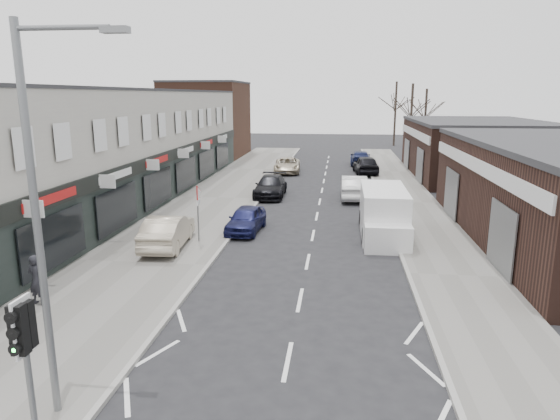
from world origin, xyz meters
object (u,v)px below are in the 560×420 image
(parked_car_right_b, at_px, (366,165))
(parked_car_left_a, at_px, (246,219))
(traffic_light, at_px, (24,340))
(parked_car_left_b, at_px, (271,186))
(parked_car_right_a, at_px, (354,187))
(warning_sign, at_px, (198,197))
(sedan_on_pavement, at_px, (168,231))
(pedestrian, at_px, (37,280))
(parked_car_left_c, at_px, (287,165))
(parked_car_right_c, at_px, (360,158))
(street_lamp, at_px, (43,207))
(white_van, at_px, (383,214))

(parked_car_right_b, bearing_deg, parked_car_left_a, 65.87)
(traffic_light, relative_size, parked_car_left_b, 0.64)
(parked_car_left_a, relative_size, parked_car_right_a, 0.80)
(traffic_light, height_order, warning_sign, traffic_light)
(sedan_on_pavement, bearing_deg, pedestrian, 67.94)
(parked_car_right_a, bearing_deg, parked_car_left_c, -63.22)
(pedestrian, bearing_deg, parked_car_left_b, -94.19)
(traffic_light, relative_size, parked_car_right_c, 0.65)
(street_lamp, relative_size, warning_sign, 2.96)
(traffic_light, bearing_deg, parked_car_right_a, 75.36)
(sedan_on_pavement, bearing_deg, traffic_light, 93.79)
(warning_sign, bearing_deg, parked_car_right_a, 56.81)
(warning_sign, distance_m, white_van, 8.95)
(parked_car_left_c, bearing_deg, pedestrian, -103.24)
(parked_car_left_c, bearing_deg, parked_car_right_c, 37.65)
(street_lamp, height_order, parked_car_left_c, street_lamp)
(pedestrian, bearing_deg, parked_car_right_b, -101.21)
(street_lamp, height_order, parked_car_right_a, street_lamp)
(traffic_light, relative_size, street_lamp, 0.39)
(parked_car_left_b, bearing_deg, pedestrian, -105.41)
(parked_car_left_a, xyz_separation_m, parked_car_right_a, (5.60, 8.94, 0.13))
(parked_car_left_b, relative_size, parked_car_left_c, 1.01)
(parked_car_left_b, xyz_separation_m, parked_car_left_c, (0.00, 10.78, -0.03))
(pedestrian, xyz_separation_m, parked_car_right_a, (10.58, 18.86, -0.18))
(sedan_on_pavement, bearing_deg, warning_sign, -142.39)
(parked_car_left_b, bearing_deg, warning_sign, -99.52)
(street_lamp, distance_m, warning_sign, 13.04)
(traffic_light, xyz_separation_m, warning_sign, (-0.76, 14.02, -0.21))
(traffic_light, height_order, white_van, traffic_light)
(parked_car_left_c, xyz_separation_m, parked_car_right_b, (6.90, 0.06, 0.14))
(warning_sign, bearing_deg, parked_car_right_c, 73.27)
(white_van, bearing_deg, parked_car_left_a, -179.07)
(street_lamp, height_order, parked_car_left_b, street_lamp)
(white_van, xyz_separation_m, parked_car_right_b, (0.10, 19.78, -0.29))
(parked_car_left_a, height_order, parked_car_right_c, parked_car_right_c)
(traffic_light, xyz_separation_m, parked_car_left_c, (1.00, 36.12, -1.75))
(traffic_light, height_order, parked_car_left_a, traffic_light)
(pedestrian, relative_size, parked_car_left_b, 0.35)
(street_lamp, distance_m, white_van, 17.49)
(parked_car_left_b, relative_size, parked_car_right_b, 1.02)
(warning_sign, height_order, parked_car_right_b, warning_sign)
(parked_car_right_a, bearing_deg, parked_car_right_b, -97.30)
(traffic_light, xyz_separation_m, parked_car_left_a, (1.00, 16.33, -1.77))
(parked_car_right_a, xyz_separation_m, parked_car_right_c, (1.05, 16.71, -0.08))
(warning_sign, distance_m, parked_car_right_c, 29.24)
(parked_car_left_b, relative_size, parked_car_right_a, 1.02)
(parked_car_right_b, xyz_separation_m, parked_car_right_c, (-0.25, 5.80, -0.11))
(sedan_on_pavement, distance_m, parked_car_right_b, 25.19)
(traffic_light, distance_m, street_lamp, 2.52)
(traffic_light, height_order, parked_car_right_c, traffic_light)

